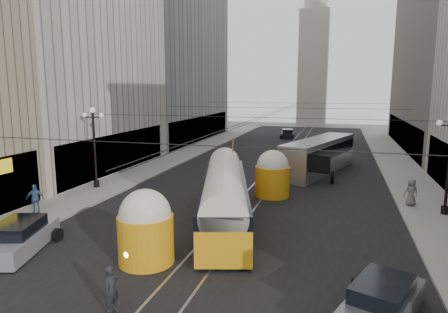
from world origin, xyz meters
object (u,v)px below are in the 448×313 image
Objects in this scene: sedan_grey at (382,303)px; pedestrian_crossing_a at (112,290)px; pedestrian_sidewalk_right at (411,192)px; streetcar at (224,194)px; pedestrian_sidewalk_left at (35,199)px; city_bus at (319,154)px; sedan_silver at (19,238)px.

sedan_grey is 2.77× the size of pedestrian_crossing_a.
pedestrian_sidewalk_right reaches higher than pedestrian_crossing_a.
streetcar reaches higher than pedestrian_sidewalk_right.
pedestrian_sidewalk_left is at bearing 162.55° from sedan_grey.
pedestrian_sidewalk_right is (6.58, -9.95, -0.70)m from city_bus.
pedestrian_sidewalk_right is 0.98× the size of pedestrian_sidewalk_left.
city_bus reaches higher than pedestrian_sidewalk_right.
pedestrian_sidewalk_left is (-19.96, 6.28, 0.44)m from sedan_grey.
streetcar is 11.15m from sedan_silver.
streetcar is at bearing 11.32° from pedestrian_sidewalk_right.
sedan_silver is 1.07× the size of sedan_grey.
sedan_silver is (-8.49, -7.15, -1.02)m from streetcar.
streetcar is at bearing 40.10° from sedan_silver.
city_bus is at bearing 97.84° from sedan_grey.
pedestrian_sidewalk_left reaches higher than sedan_silver.
sedan_silver is at bearing -78.96° from pedestrian_sidewalk_left.
city_bus reaches higher than sedan_grey.
city_bus is 7.16× the size of pedestrian_sidewalk_right.
pedestrian_sidewalk_right is (12.40, 17.01, 0.18)m from pedestrian_crossing_a.
pedestrian_sidewalk_right is at bearing -56.54° from city_bus.
streetcar is 11.83m from sedan_grey.
pedestrian_sidewalk_right is at bearing -25.75° from pedestrian_crossing_a.
sedan_grey is (3.40, -24.73, -1.12)m from city_bus.
sedan_grey is 20.93m from pedestrian_sidewalk_left.
sedan_silver is 2.81× the size of pedestrian_sidewalk_left.
city_bus is 7.00× the size of pedestrian_sidewalk_left.
sedan_silver reaches higher than sedan_grey.
streetcar is 1.18× the size of city_bus.
streetcar reaches higher than sedan_grey.
pedestrian_sidewalk_left reaches higher than pedestrian_sidewalk_right.
streetcar reaches higher than sedan_silver.
pedestrian_crossing_a is at bearing -166.44° from sedan_grey.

